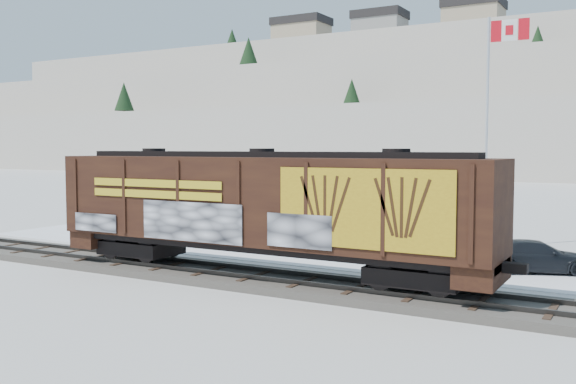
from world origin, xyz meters
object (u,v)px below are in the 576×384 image
Objects in this scene: hopper_railcar at (262,205)px; car_silver at (226,227)px; flagpole at (488,165)px; car_white at (298,232)px; car_dark at (536,256)px.

car_silver is (-7.12, 7.87, -2.09)m from hopper_railcar.
hopper_railcar is 1.51× the size of flagpole.
car_white is (4.13, 0.28, -0.04)m from car_silver.
car_dark is (8.32, 6.97, -2.20)m from hopper_railcar.
car_silver is 1.03× the size of car_white.
hopper_railcar is 8.94m from car_white.
flagpole reaches higher than car_dark.
flagpole is (5.26, 12.26, 1.24)m from hopper_railcar.
car_white is at bearing 61.65° from car_dark.
car_silver is at bearing 132.13° from hopper_railcar.
hopper_railcar is at bearing -162.65° from car_white.
car_white is at bearing -103.96° from car_silver.
car_dark is at bearing -59.92° from flagpole.
car_white is (-2.99, 8.15, -2.13)m from hopper_railcar.
hopper_railcar is 3.94× the size of car_silver.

